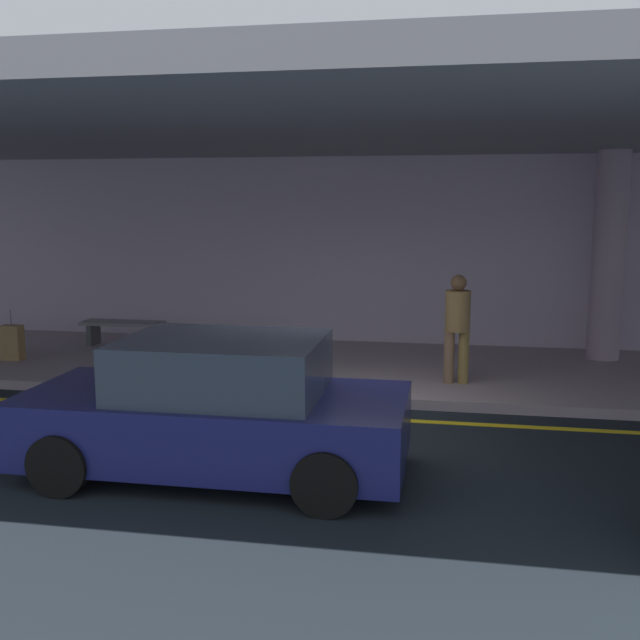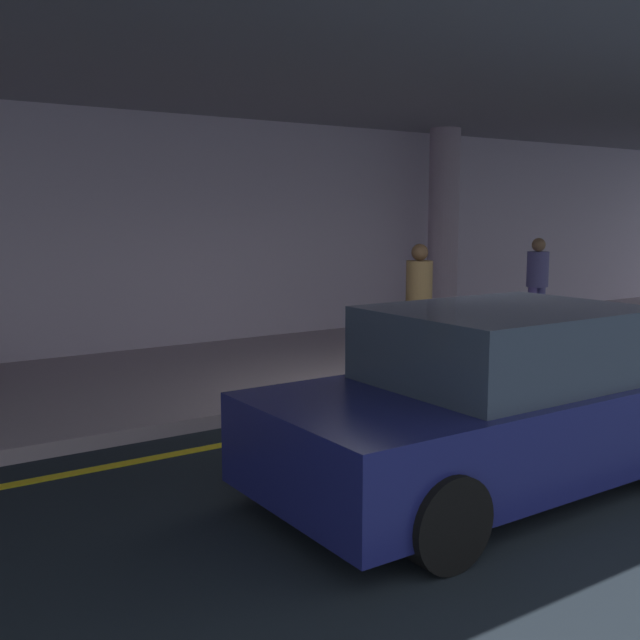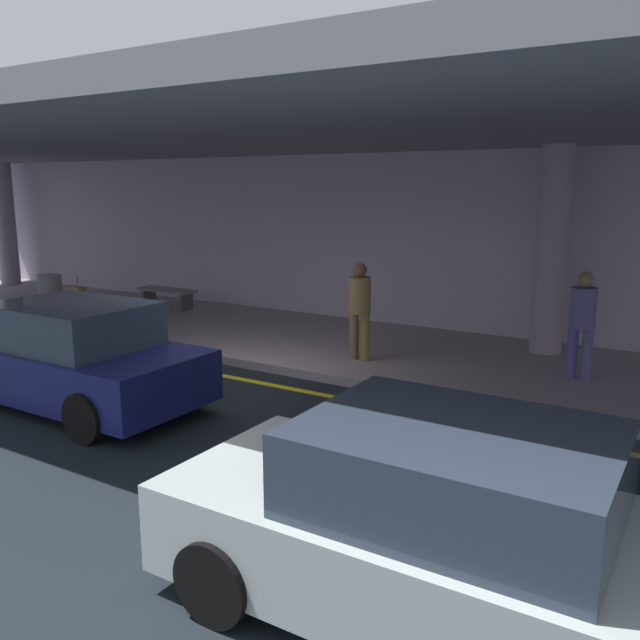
# 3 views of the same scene
# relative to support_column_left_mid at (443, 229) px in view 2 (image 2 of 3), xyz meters

# --- Properties ---
(ground_plane) EXTENTS (60.00, 60.00, 0.00)m
(ground_plane) POSITION_rel_support_column_left_mid_xyz_m (-4.00, -4.38, -1.97)
(ground_plane) COLOR black
(sidewalk) EXTENTS (26.00, 4.20, 0.15)m
(sidewalk) POSITION_rel_support_column_left_mid_xyz_m (-4.00, -1.28, -1.90)
(sidewalk) COLOR #A2919A
(sidewalk) RESTS_ON ground
(lane_stripe_yellow) EXTENTS (26.00, 0.14, 0.01)m
(lane_stripe_yellow) POSITION_rel_support_column_left_mid_xyz_m (-4.00, -3.92, -1.97)
(lane_stripe_yellow) COLOR yellow
(lane_stripe_yellow) RESTS_ON ground
(support_column_left_mid) EXTENTS (0.56, 0.56, 3.65)m
(support_column_left_mid) POSITION_rel_support_column_left_mid_xyz_m (0.00, 0.00, 0.00)
(support_column_left_mid) COLOR #A28D9F
(support_column_left_mid) RESTS_ON sidewalk
(ceiling_overhang) EXTENTS (28.00, 13.20, 0.30)m
(ceiling_overhang) POSITION_rel_support_column_left_mid_xyz_m (-4.00, -1.78, 1.97)
(ceiling_overhang) COLOR gray
(ceiling_overhang) RESTS_ON support_column_far_left
(terminal_back_wall) EXTENTS (26.00, 0.30, 3.80)m
(terminal_back_wall) POSITION_rel_support_column_left_mid_xyz_m (-4.00, 0.97, -0.07)
(terminal_back_wall) COLOR #B8AABF
(terminal_back_wall) RESTS_ON ground
(car_navy_no2) EXTENTS (4.10, 1.92, 1.50)m
(car_navy_no2) POSITION_rel_support_column_left_mid_xyz_m (-5.16, -6.19, -1.26)
(car_navy_no2) COLOR navy
(car_navy_no2) RESTS_ON ground
(traveler_with_luggage) EXTENTS (0.38, 0.38, 1.68)m
(traveler_with_luggage) POSITION_rel_support_column_left_mid_xyz_m (-2.60, -2.30, -0.86)
(traveler_with_luggage) COLOR #7F5F46
(traveler_with_luggage) RESTS_ON sidewalk
(person_waiting_for_ride) EXTENTS (0.38, 0.38, 1.68)m
(person_waiting_for_ride) POSITION_rel_support_column_left_mid_xyz_m (0.85, -1.53, -0.86)
(person_waiting_for_ride) COLOR #534792
(person_waiting_for_ride) RESTS_ON sidewalk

